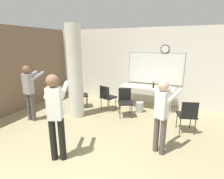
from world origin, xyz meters
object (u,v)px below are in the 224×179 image
bottle_on_table (153,85)px  person_playing_side (162,112)px  person_watching_back (29,89)px  chair_table_front (125,100)px  chair_mid_room (187,114)px  folding_table (147,88)px  person_playing_front (56,111)px  chair_near_pillar (79,94)px  chair_table_left (107,96)px

bottle_on_table → person_playing_side: (0.63, -2.50, 0.07)m
person_watching_back → chair_table_front: bearing=30.3°
chair_mid_room → person_watching_back: person_watching_back is taller
folding_table → person_playing_front: (-0.94, -3.59, 0.30)m
bottle_on_table → chair_near_pillar: (-2.44, -0.88, -0.34)m
folding_table → chair_table_left: (-1.17, -0.82, -0.20)m
folding_table → chair_near_pillar: chair_near_pillar is taller
chair_near_pillar → person_playing_front: 2.96m
person_watching_back → person_playing_front: bearing=-30.4°
bottle_on_table → chair_mid_room: bottle_on_table is taller
chair_table_left → chair_mid_room: 2.61m
bottle_on_table → chair_near_pillar: 2.62m
chair_table_left → chair_mid_room: bearing=-13.5°
folding_table → person_watching_back: (-2.90, -2.45, 0.26)m
bottle_on_table → chair_near_pillar: bearing=-160.1°
bottle_on_table → person_watching_back: size_ratio=0.15×
folding_table → chair_near_pillar: bearing=-156.5°
chair_near_pillar → chair_mid_room: same height
folding_table → chair_table_front: bearing=-113.8°
folding_table → person_playing_side: size_ratio=1.20×
person_playing_side → person_playing_front: size_ratio=0.91×
chair_near_pillar → person_playing_side: (3.07, -1.61, 0.41)m
folding_table → chair_table_front: size_ratio=2.17×
chair_table_front → person_watching_back: bearing=-149.7°
chair_table_left → person_playing_side: size_ratio=0.56×
chair_table_left → chair_table_front: size_ratio=1.00×
chair_table_left → chair_mid_room: same height
chair_mid_room → chair_table_left: bearing=166.5°
bottle_on_table → chair_table_left: bottle_on_table is taller
bottle_on_table → chair_table_left: 1.63m
bottle_on_table → person_playing_side: bearing=-75.8°
chair_table_left → chair_near_pillar: same height
chair_mid_room → person_playing_side: 1.31m
bottle_on_table → chair_table_front: bearing=-126.4°
chair_near_pillar → person_playing_side: 3.49m
person_playing_side → bottle_on_table: bearing=104.2°
chair_table_left → person_playing_front: size_ratio=0.51×
chair_table_front → person_playing_side: (1.33, -1.56, 0.41)m
bottle_on_table → chair_mid_room: size_ratio=0.28×
chair_mid_room → chair_near_pillar: bearing=172.4°
bottle_on_table → chair_mid_room: 1.80m
folding_table → bottle_on_table: bearing=-16.8°
person_playing_front → person_watching_back: 2.27m
chair_table_left → chair_near_pillar: bearing=-172.6°
folding_table → bottle_on_table: bottle_on_table is taller
chair_table_left → person_playing_side: 2.72m
chair_table_front → person_watching_back: 2.87m
chair_table_left → person_playing_front: bearing=-85.3°
person_watching_back → bottle_on_table: bearing=37.1°
folding_table → chair_near_pillar: (-2.20, -0.96, -0.20)m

